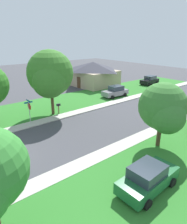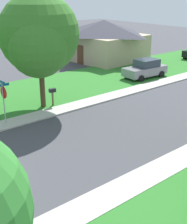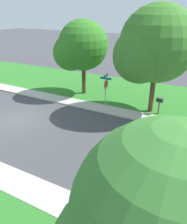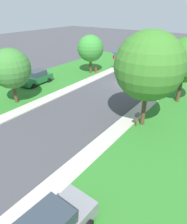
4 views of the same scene
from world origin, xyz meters
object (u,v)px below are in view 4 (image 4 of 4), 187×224
at_px(stop_sign_far_corner, 147,90).
at_px(tree_sidewalk_near, 11,69).
at_px(stop_sign_near_corner, 115,58).
at_px(tree_across_left, 183,61).
at_px(car_green_near_corner, 37,78).
at_px(tree_across_right, 90,49).
at_px(tree_sidewalk_far, 146,67).
at_px(fire_hydrant, 96,70).
at_px(mailbox, 137,117).

height_order(stop_sign_far_corner, tree_sidewalk_near, tree_sidewalk_near).
xyz_separation_m(stop_sign_near_corner, tree_across_left, (-11.22, 6.23, 2.39)).
bearing_deg(car_green_near_corner, stop_sign_near_corner, -113.89).
relative_size(stop_sign_near_corner, tree_across_right, 0.50).
bearing_deg(stop_sign_far_corner, tree_sidewalk_near, 29.29).
bearing_deg(tree_sidewalk_far, fire_hydrant, -40.67).
xyz_separation_m(tree_across_right, mailbox, (-12.59, 10.55, -2.49)).
relative_size(car_green_near_corner, tree_sidewalk_far, 0.56).
relative_size(stop_sign_far_corner, tree_sidewalk_far, 0.36).
bearing_deg(stop_sign_near_corner, mailbox, 126.66).
height_order(stop_sign_far_corner, tree_across_left, tree_across_left).
distance_m(stop_sign_near_corner, stop_sign_far_corner, 13.38).
relative_size(tree_sidewalk_near, tree_across_right, 1.02).
bearing_deg(stop_sign_far_corner, mailbox, 102.55).
relative_size(fire_hydrant, mailbox, 0.63).
height_order(stop_sign_near_corner, fire_hydrant, stop_sign_near_corner).
relative_size(stop_sign_far_corner, mailbox, 2.11).
bearing_deg(car_green_near_corner, mailbox, 170.96).
height_order(tree_sidewalk_far, tree_across_left, tree_sidewalk_far).
xyz_separation_m(tree_across_right, fire_hydrant, (-0.89, -0.29, -3.06)).
bearing_deg(tree_across_right, car_green_near_corner, 72.71).
distance_m(stop_sign_far_corner, mailbox, 4.17).
bearing_deg(stop_sign_near_corner, car_green_near_corner, 66.11).
bearing_deg(tree_sidewalk_far, tree_across_left, -100.11).
relative_size(tree_sidewalk_near, tree_across_left, 0.85).
bearing_deg(tree_across_right, mailbox, 140.04).
relative_size(car_green_near_corner, tree_across_right, 0.79).
xyz_separation_m(stop_sign_far_corner, car_green_near_corner, (14.24, 1.57, -1.01)).
bearing_deg(stop_sign_near_corner, tree_across_left, 150.96).
distance_m(car_green_near_corner, mailbox, 15.32).
height_order(car_green_near_corner, tree_sidewalk_far, tree_sidewalk_far).
bearing_deg(stop_sign_near_corner, fire_hydrant, 61.04).
bearing_deg(tree_sidewalk_near, tree_across_right, -90.14).
bearing_deg(stop_sign_near_corner, tree_sidewalk_far, 128.22).
xyz_separation_m(stop_sign_far_corner, tree_sidewalk_far, (-0.79, 3.11, 3.03)).
height_order(stop_sign_near_corner, tree_sidewalk_near, tree_sidewalk_near).
xyz_separation_m(tree_sidewalk_near, fire_hydrant, (-0.92, -13.44, -3.09)).
xyz_separation_m(tree_sidewalk_near, tree_across_left, (-13.69, -10.01, 0.75)).
relative_size(tree_across_left, mailbox, 5.03).
relative_size(stop_sign_near_corner, fire_hydrant, 3.34).
xyz_separation_m(tree_across_left, mailbox, (1.07, 7.41, -3.27)).
xyz_separation_m(stop_sign_near_corner, tree_sidewalk_near, (2.47, 16.24, 1.64)).
distance_m(car_green_near_corner, tree_sidewalk_far, 15.64).
bearing_deg(mailbox, car_green_near_corner, -9.04).
distance_m(stop_sign_far_corner, car_green_near_corner, 14.36).
height_order(stop_sign_near_corner, tree_across_left, tree_across_left).
relative_size(stop_sign_near_corner, tree_sidewalk_near, 0.49).
xyz_separation_m(car_green_near_corner, tree_sidewalk_far, (-15.03, 1.53, 4.05)).
bearing_deg(car_green_near_corner, fire_hydrant, -112.11).
bearing_deg(tree_across_right, stop_sign_far_corner, 150.70).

